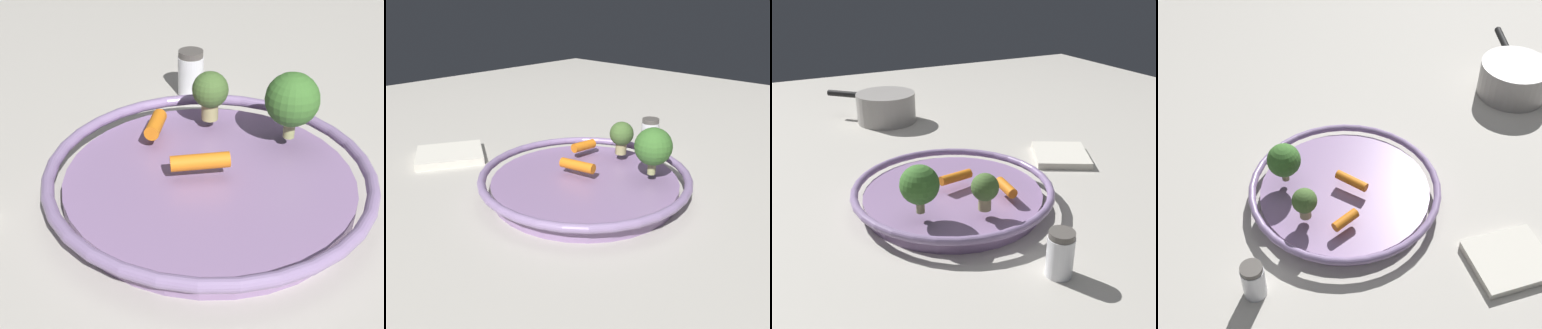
{
  "view_description": "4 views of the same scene",
  "coord_description": "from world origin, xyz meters",
  "views": [
    {
      "loc": [
        0.02,
        -0.48,
        0.35
      ],
      "look_at": [
        -0.02,
        -0.03,
        0.06
      ],
      "focal_mm": 51.64,
      "sensor_mm": 36.0,
      "label": 1
    },
    {
      "loc": [
        0.4,
        -0.43,
        0.3
      ],
      "look_at": [
        0.0,
        -0.02,
        0.05
      ],
      "focal_mm": 36.98,
      "sensor_mm": 36.0,
      "label": 2
    },
    {
      "loc": [
        0.3,
        0.63,
        0.38
      ],
      "look_at": [
        -0.02,
        0.01,
        0.07
      ],
      "focal_mm": 42.78,
      "sensor_mm": 36.0,
      "label": 3
    },
    {
      "loc": [
        -0.48,
        0.49,
        0.73
      ],
      "look_at": [
        0.0,
        -0.02,
        0.07
      ],
      "focal_mm": 51.45,
      "sensor_mm": 36.0,
      "label": 4
    }
  ],
  "objects": [
    {
      "name": "salt_shaker",
      "position": [
        -0.04,
        0.24,
        0.03
      ],
      "size": [
        0.04,
        0.04,
        0.07
      ],
      "color": "white",
      "rests_on": "ground_plane"
    },
    {
      "name": "baby_carrot_left",
      "position": [
        -0.06,
        0.07,
        0.05
      ],
      "size": [
        0.02,
        0.05,
        0.02
      ],
      "primitive_type": "cylinder",
      "rotation": [
        1.53,
        0.0,
        6.21
      ],
      "color": "orange",
      "rests_on": "serving_bowl"
    },
    {
      "name": "saucepan",
      "position": [
        -0.04,
        -0.49,
        0.04
      ],
      "size": [
        0.2,
        0.2,
        0.08
      ],
      "color": "#9E9993",
      "rests_on": "ground_plane"
    },
    {
      "name": "broccoli_floret_mid",
      "position": [
        0.08,
        0.06,
        0.08
      ],
      "size": [
        0.06,
        0.06,
        0.08
      ],
      "color": "tan",
      "rests_on": "serving_bowl"
    },
    {
      "name": "baby_carrot_center",
      "position": [
        -0.01,
        -0.01,
        0.05
      ],
      "size": [
        0.06,
        0.03,
        0.02
      ],
      "primitive_type": "cylinder",
      "rotation": [
        1.6,
        0.0,
        4.9
      ],
      "color": "orange",
      "rests_on": "serving_bowl"
    },
    {
      "name": "dish_towel",
      "position": [
        -0.29,
        -0.08,
        0.01
      ],
      "size": [
        0.16,
        0.16,
        0.01
      ],
      "primitive_type": "cube",
      "rotation": [
        0.0,
        0.0,
        -0.5
      ],
      "color": "silver",
      "rests_on": "ground_plane"
    },
    {
      "name": "serving_bowl",
      "position": [
        0.0,
        0.0,
        0.02
      ],
      "size": [
        0.34,
        0.34,
        0.04
      ],
      "color": "#8E709E",
      "rests_on": "ground_plane"
    },
    {
      "name": "ground_plane",
      "position": [
        0.0,
        0.0,
        0.0
      ],
      "size": [
        2.18,
        2.18,
        0.0
      ],
      "primitive_type": "plane",
      "color": "#B7B2A8"
    },
    {
      "name": "broccoli_floret_small",
      "position": [
        -0.01,
        0.1,
        0.07
      ],
      "size": [
        0.04,
        0.04,
        0.06
      ],
      "color": "tan",
      "rests_on": "serving_bowl"
    }
  ]
}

